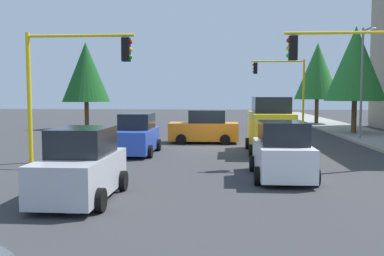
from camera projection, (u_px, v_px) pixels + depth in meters
name	position (u px, v px, depth m)	size (l,w,h in m)	color
ground_plane	(212.00, 147.00, 23.33)	(120.00, 120.00, 0.00)	#353538
sidewalk_kerb	(375.00, 138.00, 27.51)	(80.00, 4.00, 0.15)	gray
lane_arrow_near	(96.00, 195.00, 12.10)	(2.40, 1.10, 1.10)	silver
traffic_signal_near_left	(352.00, 70.00, 16.64)	(0.36, 4.59, 5.46)	yellow
traffic_signal_near_right	(71.00, 71.00, 17.48)	(0.36, 4.59, 5.45)	yellow
traffic_signal_far_left	(283.00, 80.00, 36.49)	(0.36, 4.59, 5.90)	yellow
street_lamp_curbside	(364.00, 71.00, 25.89)	(2.15, 0.28, 7.00)	slate
tree_roadside_far	(317.00, 71.00, 40.11)	(4.26, 4.26, 7.78)	brown
tree_roadside_mid	(356.00, 64.00, 30.14)	(4.24, 4.24, 7.76)	brown
tree_opposite_side	(86.00, 72.00, 35.70)	(3.99, 3.99, 7.29)	brown
delivery_van_yellow	(270.00, 127.00, 20.84)	(4.80, 2.22, 2.77)	yellow
car_white	(282.00, 153.00, 14.54)	(3.94, 2.03, 1.98)	white
car_orange	(205.00, 128.00, 25.28)	(2.09, 4.10, 1.98)	orange
car_silver	(81.00, 167.00, 11.61)	(3.80, 1.97, 1.98)	#B2B5BA
car_blue	(137.00, 136.00, 20.61)	(4.10, 1.98, 1.98)	blue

